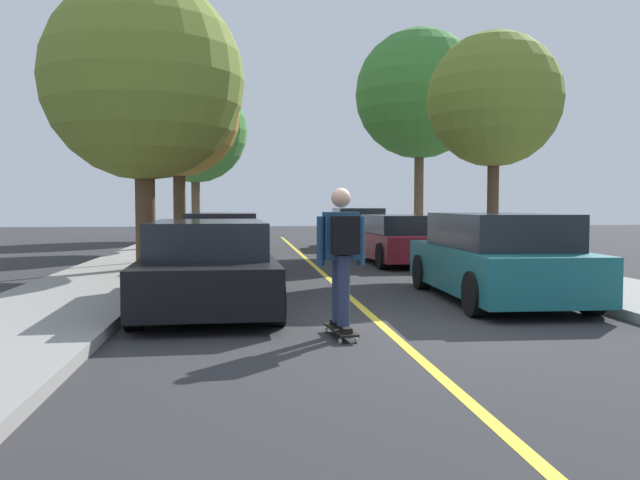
{
  "coord_description": "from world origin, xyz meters",
  "views": [
    {
      "loc": [
        -1.76,
        -8.13,
        1.57
      ],
      "look_at": [
        -0.19,
        5.61,
        0.83
      ],
      "focal_mm": 37.02,
      "sensor_mm": 36.0,
      "label": 1
    }
  ],
  "objects_px": {
    "street_tree_left_near": "(179,116)",
    "skateboard": "(341,330)",
    "street_tree_right_near": "(420,94)",
    "fire_hydrant": "(560,265)",
    "street_tree_left_far": "(195,131)",
    "parked_car_left_nearest": "(208,265)",
    "parked_car_right_far": "(357,228)",
    "streetlamp": "(152,147)",
    "parked_car_right_near": "(400,240)",
    "skateboarder": "(342,249)",
    "parked_car_left_near": "(222,242)",
    "parked_car_right_nearest": "(497,258)",
    "street_tree_left_nearest": "(143,81)",
    "street_tree_right_nearest": "(494,100)"
  },
  "relations": [
    {
      "from": "parked_car_right_near",
      "to": "parked_car_left_nearest",
      "type": "bearing_deg",
      "value": -123.6
    },
    {
      "from": "street_tree_left_far",
      "to": "street_tree_left_near",
      "type": "bearing_deg",
      "value": -90.0
    },
    {
      "from": "parked_car_right_far",
      "to": "fire_hydrant",
      "type": "xyz_separation_m",
      "value": [
        1.5,
        -12.57,
        -0.22
      ]
    },
    {
      "from": "parked_car_left_near",
      "to": "parked_car_right_near",
      "type": "distance_m",
      "value": 4.79
    },
    {
      "from": "parked_car_right_nearest",
      "to": "fire_hydrant",
      "type": "distance_m",
      "value": 1.73
    },
    {
      "from": "street_tree_left_near",
      "to": "streetlamp",
      "type": "distance_m",
      "value": 6.12
    },
    {
      "from": "street_tree_left_far",
      "to": "parked_car_left_nearest",
      "type": "bearing_deg",
      "value": -85.35
    },
    {
      "from": "street_tree_right_near",
      "to": "fire_hydrant",
      "type": "height_order",
      "value": "street_tree_right_near"
    },
    {
      "from": "street_tree_left_nearest",
      "to": "street_tree_right_near",
      "type": "height_order",
      "value": "street_tree_right_near"
    },
    {
      "from": "street_tree_left_nearest",
      "to": "street_tree_right_near",
      "type": "relative_size",
      "value": 0.89
    },
    {
      "from": "parked_car_left_nearest",
      "to": "street_tree_left_near",
      "type": "bearing_deg",
      "value": 97.36
    },
    {
      "from": "parked_car_left_nearest",
      "to": "parked_car_right_near",
      "type": "bearing_deg",
      "value": 56.4
    },
    {
      "from": "street_tree_right_near",
      "to": "skateboarder",
      "type": "height_order",
      "value": "street_tree_right_near"
    },
    {
      "from": "street_tree_right_nearest",
      "to": "skateboarder",
      "type": "relative_size",
      "value": 3.26
    },
    {
      "from": "street_tree_left_near",
      "to": "street_tree_left_far",
      "type": "xyz_separation_m",
      "value": [
        0.0,
        7.51,
        0.33
      ]
    },
    {
      "from": "skateboarder",
      "to": "street_tree_left_nearest",
      "type": "bearing_deg",
      "value": 114.09
    },
    {
      "from": "parked_car_left_near",
      "to": "street_tree_left_far",
      "type": "bearing_deg",
      "value": 96.48
    },
    {
      "from": "street_tree_left_nearest",
      "to": "parked_car_left_near",
      "type": "bearing_deg",
      "value": 23.46
    },
    {
      "from": "parked_car_left_nearest",
      "to": "street_tree_right_near",
      "type": "distance_m",
      "value": 13.67
    },
    {
      "from": "parked_car_left_nearest",
      "to": "street_tree_left_nearest",
      "type": "relative_size",
      "value": 0.72
    },
    {
      "from": "parked_car_left_nearest",
      "to": "parked_car_right_nearest",
      "type": "height_order",
      "value": "parked_car_right_nearest"
    },
    {
      "from": "parked_car_right_near",
      "to": "street_tree_left_far",
      "type": "relative_size",
      "value": 0.59
    },
    {
      "from": "parked_car_right_near",
      "to": "skateboarder",
      "type": "xyz_separation_m",
      "value": [
        -2.95,
        -9.41,
        0.4
      ]
    },
    {
      "from": "parked_car_right_near",
      "to": "street_tree_right_nearest",
      "type": "height_order",
      "value": "street_tree_right_nearest"
    },
    {
      "from": "streetlamp",
      "to": "skateboard",
      "type": "xyz_separation_m",
      "value": [
        3.42,
        -9.27,
        -2.93
      ]
    },
    {
      "from": "street_tree_right_nearest",
      "to": "skateboard",
      "type": "distance_m",
      "value": 9.33
    },
    {
      "from": "parked_car_left_near",
      "to": "street_tree_left_nearest",
      "type": "xyz_separation_m",
      "value": [
        -1.65,
        -0.72,
        3.64
      ]
    },
    {
      "from": "parked_car_right_far",
      "to": "skateboard",
      "type": "relative_size",
      "value": 5.14
    },
    {
      "from": "parked_car_right_nearest",
      "to": "skateboarder",
      "type": "bearing_deg",
      "value": -137.59
    },
    {
      "from": "street_tree_left_nearest",
      "to": "skateboard",
      "type": "bearing_deg",
      "value": -65.84
    },
    {
      "from": "street_tree_left_nearest",
      "to": "street_tree_left_far",
      "type": "relative_size",
      "value": 0.9
    },
    {
      "from": "fire_hydrant",
      "to": "streetlamp",
      "type": "xyz_separation_m",
      "value": [
        -7.88,
        5.78,
        2.53
      ]
    },
    {
      "from": "street_tree_right_nearest",
      "to": "street_tree_left_far",
      "type": "bearing_deg",
      "value": 116.98
    },
    {
      "from": "street_tree_right_near",
      "to": "streetlamp",
      "type": "xyz_separation_m",
      "value": [
        -8.03,
        -4.41,
        -2.17
      ]
    },
    {
      "from": "parked_car_right_nearest",
      "to": "parked_car_right_far",
      "type": "xyz_separation_m",
      "value": [
        -0.0,
        13.39,
        0.01
      ]
    },
    {
      "from": "street_tree_left_near",
      "to": "parked_car_right_far",
      "type": "bearing_deg",
      "value": 7.78
    },
    {
      "from": "parked_car_left_nearest",
      "to": "street_tree_left_nearest",
      "type": "height_order",
      "value": "street_tree_left_nearest"
    },
    {
      "from": "parked_car_left_nearest",
      "to": "skateboarder",
      "type": "bearing_deg",
      "value": -55.58
    },
    {
      "from": "street_tree_right_near",
      "to": "fire_hydrant",
      "type": "relative_size",
      "value": 10.25
    },
    {
      "from": "streetlamp",
      "to": "skateboard",
      "type": "relative_size",
      "value": 5.77
    },
    {
      "from": "parked_car_left_near",
      "to": "fire_hydrant",
      "type": "distance_m",
      "value": 7.69
    },
    {
      "from": "parked_car_right_far",
      "to": "parked_car_left_nearest",
      "type": "bearing_deg",
      "value": -108.74
    },
    {
      "from": "street_tree_left_near",
      "to": "skateboard",
      "type": "distance_m",
      "value": 16.18
    },
    {
      "from": "parked_car_left_nearest",
      "to": "street_tree_left_near",
      "type": "relative_size",
      "value": 0.71
    },
    {
      "from": "fire_hydrant",
      "to": "parked_car_right_nearest",
      "type": "bearing_deg",
      "value": -151.11
    },
    {
      "from": "street_tree_left_far",
      "to": "streetlamp",
      "type": "distance_m",
      "value": 13.56
    },
    {
      "from": "parked_car_right_near",
      "to": "streetlamp",
      "type": "bearing_deg",
      "value": -179.04
    },
    {
      "from": "street_tree_right_nearest",
      "to": "street_tree_right_near",
      "type": "relative_size",
      "value": 0.75
    },
    {
      "from": "parked_car_right_near",
      "to": "street_tree_left_near",
      "type": "bearing_deg",
      "value": 137.2
    },
    {
      "from": "street_tree_left_nearest",
      "to": "street_tree_left_near",
      "type": "xyz_separation_m",
      "value": [
        0.0,
        7.78,
        0.25
      ]
    }
  ]
}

